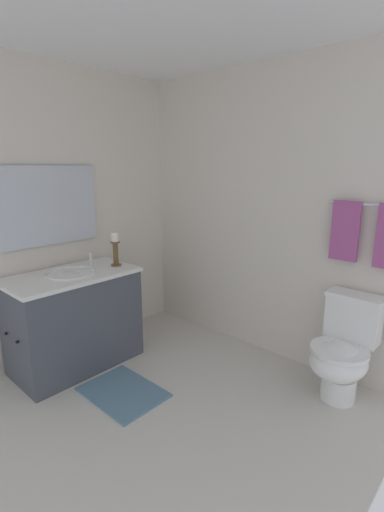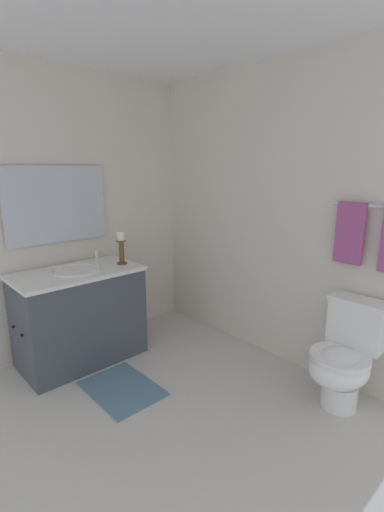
% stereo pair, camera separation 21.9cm
% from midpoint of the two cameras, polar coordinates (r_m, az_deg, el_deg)
% --- Properties ---
extents(floor, '(2.60, 2.74, 0.02)m').
position_cam_midpoint_polar(floor, '(2.68, -9.52, -24.09)').
color(floor, beige).
rests_on(floor, ground).
extents(wall_back, '(2.60, 0.04, 2.45)m').
position_cam_midpoint_polar(wall_back, '(3.16, 9.53, 6.33)').
color(wall_back, silver).
rests_on(wall_back, ground).
extents(wall_left, '(0.04, 2.74, 2.45)m').
position_cam_midpoint_polar(wall_left, '(3.28, -24.68, 5.53)').
color(wall_left, silver).
rests_on(wall_left, ground).
extents(vanity_cabinet, '(0.58, 1.02, 0.80)m').
position_cam_midpoint_polar(vanity_cabinet, '(3.23, -19.85, -9.40)').
color(vanity_cabinet, '#474C56').
rests_on(vanity_cabinet, ground).
extents(sink_basin, '(0.40, 0.40, 0.24)m').
position_cam_midpoint_polar(sink_basin, '(3.11, -20.38, -3.29)').
color(sink_basin, white).
rests_on(sink_basin, vanity_cabinet).
extents(mirror, '(0.02, 0.87, 0.64)m').
position_cam_midpoint_polar(mirror, '(3.25, -23.52, 7.23)').
color(mirror, silver).
extents(candle_holder_tall, '(0.09, 0.09, 0.29)m').
position_cam_midpoint_polar(candle_holder_tall, '(3.19, -13.87, 1.18)').
color(candle_holder_tall, brown).
rests_on(candle_holder_tall, vanity_cabinet).
extents(toilet, '(0.39, 0.54, 0.75)m').
position_cam_midpoint_polar(toilet, '(2.80, 20.49, -13.88)').
color(toilet, white).
rests_on(toilet, ground).
extents(towel_bar, '(0.58, 0.02, 0.02)m').
position_cam_midpoint_polar(towel_bar, '(2.72, 24.20, 7.33)').
color(towel_bar, silver).
extents(towel_near_vanity, '(0.20, 0.03, 0.43)m').
position_cam_midpoint_polar(towel_near_vanity, '(2.78, 20.86, 3.68)').
color(towel_near_vanity, '#A54C8C').
rests_on(towel_near_vanity, towel_bar).
extents(bath_mat, '(0.60, 0.44, 0.02)m').
position_cam_midpoint_polar(bath_mat, '(2.93, -13.03, -20.13)').
color(bath_mat, slate).
rests_on(bath_mat, ground).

